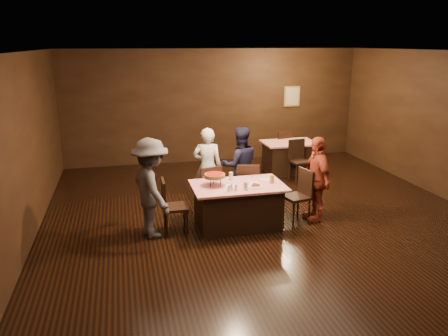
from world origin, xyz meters
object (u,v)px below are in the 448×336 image
at_px(diner_red_shirt, 316,179).
at_px(glass_amber, 272,179).
at_px(diner_white_jacket, 207,167).
at_px(chair_end_left, 175,206).
at_px(chair_back_near, 300,161).
at_px(glass_front_left, 246,186).
at_px(glass_back, 231,176).
at_px(diner_navy_hoodie, 240,165).
at_px(diner_grey_knit, 151,188).
at_px(main_table, 238,206).
at_px(chair_far_left, 207,189).
at_px(chair_end_right, 296,196).
at_px(chair_far_right, 248,186).
at_px(plate_empty, 265,180).
at_px(chair_back_far, 280,148).
at_px(pizza_stand, 215,175).
at_px(back_table, 289,157).

distance_m(diner_red_shirt, glass_amber, 0.87).
bearing_deg(diner_white_jacket, chair_end_left, 69.87).
xyz_separation_m(chair_back_near, diner_white_jacket, (-2.43, -1.10, 0.31)).
relative_size(glass_front_left, glass_back, 1.00).
distance_m(diner_navy_hoodie, diner_grey_knit, 2.20).
bearing_deg(chair_back_near, main_table, -139.74).
xyz_separation_m(chair_end_left, glass_back, (1.05, 0.30, 0.37)).
distance_m(chair_back_near, glass_front_left, 3.32).
bearing_deg(chair_far_left, diner_red_shirt, 143.60).
relative_size(chair_end_right, glass_back, 6.79).
height_order(chair_far_right, plate_empty, chair_far_right).
distance_m(diner_grey_knit, plate_empty, 2.05).
distance_m(chair_far_left, plate_empty, 1.16).
xyz_separation_m(chair_end_right, diner_grey_knit, (-2.59, -0.04, 0.36)).
bearing_deg(diner_grey_knit, main_table, -106.46).
relative_size(diner_red_shirt, glass_amber, 11.09).
bearing_deg(chair_back_far, diner_navy_hoodie, 39.43).
xyz_separation_m(diner_navy_hoodie, pizza_stand, (-0.75, -1.10, 0.17)).
distance_m(chair_back_far, diner_red_shirt, 3.65).
xyz_separation_m(back_table, chair_end_left, (-3.22, -2.97, 0.09)).
distance_m(chair_end_left, diner_white_jacket, 1.45).
xyz_separation_m(chair_end_left, diner_navy_hoodie, (1.45, 1.15, 0.31)).
height_order(chair_far_left, diner_red_shirt, diner_red_shirt).
xyz_separation_m(chair_far_left, diner_white_jacket, (0.09, 0.42, 0.31)).
xyz_separation_m(chair_far_left, diner_navy_hoodie, (0.75, 0.40, 0.31)).
xyz_separation_m(chair_back_near, glass_back, (-2.17, -1.97, 0.37)).
xyz_separation_m(chair_far_right, chair_back_far, (1.72, 2.82, 0.00)).
xyz_separation_m(main_table, chair_end_right, (1.10, 0.00, 0.09)).
bearing_deg(chair_back_far, diner_white_jacket, 30.27).
distance_m(chair_far_left, diner_white_jacket, 0.53).
relative_size(back_table, glass_front_left, 9.29).
bearing_deg(chair_far_right, plate_empty, 118.89).
xyz_separation_m(diner_red_shirt, pizza_stand, (-1.86, 0.06, 0.18)).
bearing_deg(chair_far_left, chair_far_right, 165.87).
bearing_deg(back_table, diner_white_jacket, -143.47).
xyz_separation_m(chair_end_left, plate_empty, (1.65, 0.15, 0.30)).
bearing_deg(main_table, chair_far_left, 118.07).
height_order(diner_white_jacket, pizza_stand, diner_white_jacket).
distance_m(main_table, diner_navy_hoodie, 1.27).
bearing_deg(diner_red_shirt, chair_end_left, -90.29).
distance_m(glass_amber, glass_back, 0.74).
relative_size(chair_end_left, chair_back_far, 1.00).
bearing_deg(chair_far_right, diner_white_jacket, -15.83).
bearing_deg(chair_back_near, glass_back, -144.46).
xyz_separation_m(main_table, back_table, (2.12, 2.97, 0.00)).
height_order(diner_white_jacket, plate_empty, diner_white_jacket).
distance_m(chair_back_near, diner_grey_knit, 4.30).
bearing_deg(glass_front_left, diner_red_shirt, 11.48).
xyz_separation_m(diner_grey_knit, glass_front_left, (1.54, -0.26, 0.00)).
height_order(chair_back_far, diner_navy_hoodie, diner_navy_hoodie).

